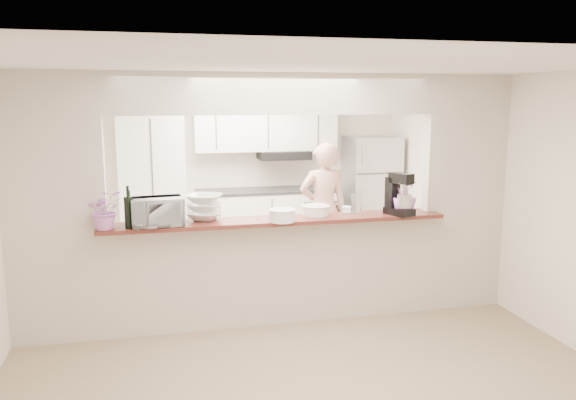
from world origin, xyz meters
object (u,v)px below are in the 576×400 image
object	(u,v)px
person	(323,210)
toaster_oven	(157,212)
refrigerator	(371,192)
stand_mixer	(399,196)

from	to	relation	value
person	toaster_oven	bearing A→B (deg)	36.67
toaster_oven	person	bearing A→B (deg)	29.45
refrigerator	stand_mixer	size ratio (longest dim) A/B	3.97
refrigerator	person	size ratio (longest dim) A/B	1.00
stand_mixer	toaster_oven	bearing A→B (deg)	179.12
refrigerator	toaster_oven	xyz separation A→B (m)	(-3.20, -2.75, 0.37)
refrigerator	toaster_oven	distance (m)	4.24
refrigerator	stand_mixer	bearing A→B (deg)	-106.13
toaster_oven	stand_mixer	xyz separation A→B (m)	(2.39, -0.04, 0.06)
refrigerator	stand_mixer	distance (m)	2.93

